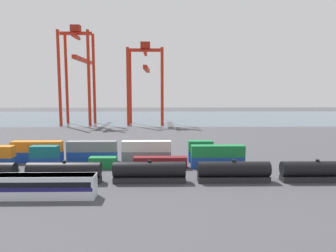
{
  "coord_description": "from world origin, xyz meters",
  "views": [
    {
      "loc": [
        13.52,
        -70.53,
        17.56
      ],
      "look_at": [
        15.46,
        38.03,
        5.08
      ],
      "focal_mm": 33.13,
      "sensor_mm": 36.0,
      "label": 1
    }
  ],
  "objects_px": {
    "shipping_container_14": "(147,156)",
    "gantry_crane_central": "(146,75)",
    "freight_tank_row": "(149,172)",
    "shipping_container_12": "(92,157)",
    "shipping_container_10": "(38,157)",
    "gantry_crane_west": "(78,67)",
    "shipping_container_5": "(160,162)",
    "shipping_container_16": "(201,156)"
  },
  "relations": [
    {
      "from": "shipping_container_14",
      "to": "gantry_crane_central",
      "type": "bearing_deg",
      "value": 93.03
    },
    {
      "from": "freight_tank_row",
      "to": "shipping_container_12",
      "type": "distance_m",
      "value": 22.85
    },
    {
      "from": "shipping_container_10",
      "to": "gantry_crane_central",
      "type": "height_order",
      "value": "gantry_crane_central"
    },
    {
      "from": "shipping_container_12",
      "to": "shipping_container_14",
      "type": "relative_size",
      "value": 1.0
    },
    {
      "from": "freight_tank_row",
      "to": "gantry_crane_west",
      "type": "height_order",
      "value": "gantry_crane_west"
    },
    {
      "from": "shipping_container_5",
      "to": "shipping_container_12",
      "type": "relative_size",
      "value": 1.0
    },
    {
      "from": "shipping_container_12",
      "to": "freight_tank_row",
      "type": "bearing_deg",
      "value": -49.46
    },
    {
      "from": "shipping_container_12",
      "to": "gantry_crane_west",
      "type": "bearing_deg",
      "value": 106.56
    },
    {
      "from": "shipping_container_10",
      "to": "shipping_container_14",
      "type": "distance_m",
      "value": 26.82
    },
    {
      "from": "shipping_container_5",
      "to": "gantry_crane_west",
      "type": "relative_size",
      "value": 0.24
    },
    {
      "from": "shipping_container_10",
      "to": "shipping_container_14",
      "type": "height_order",
      "value": "same"
    },
    {
      "from": "shipping_container_5",
      "to": "shipping_container_14",
      "type": "bearing_deg",
      "value": 118.14
    },
    {
      "from": "gantry_crane_west",
      "to": "gantry_crane_central",
      "type": "xyz_separation_m",
      "value": [
        35.14,
        0.26,
        -4.28
      ]
    },
    {
      "from": "gantry_crane_west",
      "to": "shipping_container_12",
      "type": "bearing_deg",
      "value": -73.44
    },
    {
      "from": "shipping_container_10",
      "to": "shipping_container_16",
      "type": "distance_m",
      "value": 40.22
    },
    {
      "from": "freight_tank_row",
      "to": "shipping_container_12",
      "type": "bearing_deg",
      "value": 130.54
    },
    {
      "from": "shipping_container_5",
      "to": "shipping_container_10",
      "type": "bearing_deg",
      "value": 167.9
    },
    {
      "from": "shipping_container_12",
      "to": "shipping_container_16",
      "type": "height_order",
      "value": "same"
    },
    {
      "from": "shipping_container_10",
      "to": "gantry_crane_west",
      "type": "relative_size",
      "value": 0.24
    },
    {
      "from": "shipping_container_12",
      "to": "gantry_crane_central",
      "type": "bearing_deg",
      "value": 84.44
    },
    {
      "from": "shipping_container_16",
      "to": "shipping_container_5",
      "type": "bearing_deg",
      "value": -146.83
    },
    {
      "from": "shipping_container_16",
      "to": "freight_tank_row",
      "type": "bearing_deg",
      "value": -124.61
    },
    {
      "from": "shipping_container_14",
      "to": "shipping_container_16",
      "type": "distance_m",
      "value": 13.41
    },
    {
      "from": "shipping_container_10",
      "to": "gantry_crane_west",
      "type": "xyz_separation_m",
      "value": [
        -13.05,
        88.97,
        28.56
      ]
    },
    {
      "from": "freight_tank_row",
      "to": "gantry_crane_central",
      "type": "height_order",
      "value": "gantry_crane_central"
    },
    {
      "from": "shipping_container_5",
      "to": "shipping_container_14",
      "type": "relative_size",
      "value": 1.0
    },
    {
      "from": "shipping_container_16",
      "to": "gantry_crane_central",
      "type": "relative_size",
      "value": 0.14
    },
    {
      "from": "shipping_container_10",
      "to": "shipping_container_14",
      "type": "relative_size",
      "value": 1.0
    },
    {
      "from": "shipping_container_10",
      "to": "shipping_container_14",
      "type": "bearing_deg",
      "value": 0.0
    },
    {
      "from": "shipping_container_10",
      "to": "shipping_container_12",
      "type": "bearing_deg",
      "value": 0.0
    },
    {
      "from": "freight_tank_row",
      "to": "gantry_crane_west",
      "type": "bearing_deg",
      "value": 111.23
    },
    {
      "from": "shipping_container_10",
      "to": "gantry_crane_west",
      "type": "height_order",
      "value": "gantry_crane_west"
    },
    {
      "from": "freight_tank_row",
      "to": "shipping_container_14",
      "type": "xyz_separation_m",
      "value": [
        -1.43,
        17.35,
        -0.73
      ]
    },
    {
      "from": "freight_tank_row",
      "to": "shipping_container_10",
      "type": "relative_size",
      "value": 6.51
    },
    {
      "from": "shipping_container_14",
      "to": "gantry_crane_west",
      "type": "relative_size",
      "value": 0.24
    },
    {
      "from": "shipping_container_14",
      "to": "gantry_crane_west",
      "type": "distance_m",
      "value": 101.59
    },
    {
      "from": "shipping_container_5",
      "to": "gantry_crane_central",
      "type": "xyz_separation_m",
      "value": [
        -8.2,
        95.72,
        24.27
      ]
    },
    {
      "from": "shipping_container_14",
      "to": "freight_tank_row",
      "type": "bearing_deg",
      "value": -85.28
    },
    {
      "from": "shipping_container_16",
      "to": "gantry_crane_central",
      "type": "xyz_separation_m",
      "value": [
        -18.13,
        89.23,
        24.27
      ]
    },
    {
      "from": "shipping_container_12",
      "to": "shipping_container_16",
      "type": "xyz_separation_m",
      "value": [
        26.82,
        0.0,
        0.0
      ]
    },
    {
      "from": "freight_tank_row",
      "to": "gantry_crane_west",
      "type": "distance_m",
      "value": 117.41
    },
    {
      "from": "shipping_container_5",
      "to": "gantry_crane_central",
      "type": "relative_size",
      "value": 0.29
    }
  ]
}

